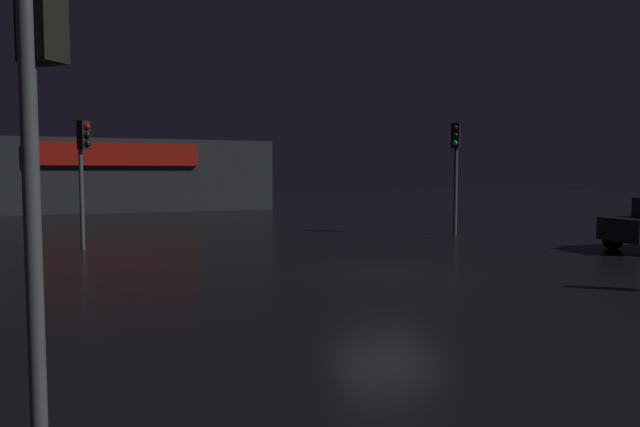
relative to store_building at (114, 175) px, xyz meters
name	(u,v)px	position (x,y,z in m)	size (l,w,h in m)	color
ground_plane	(386,272)	(5.43, -28.59, -2.29)	(120.00, 120.00, 0.00)	black
store_building	(114,175)	(0.00, 0.00, 0.00)	(19.85, 7.42, 4.57)	#33383D
traffic_signal_opposite	(456,157)	(12.07, -21.67, 0.79)	(0.42, 0.42, 4.40)	#595B60
traffic_signal_cross_left	(39,87)	(-1.63, -36.03, 0.84)	(0.42, 0.42, 4.34)	#595B60
traffic_signal_cross_right	(83,156)	(-1.54, -21.30, 0.68)	(0.42, 0.42, 4.08)	#595B60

